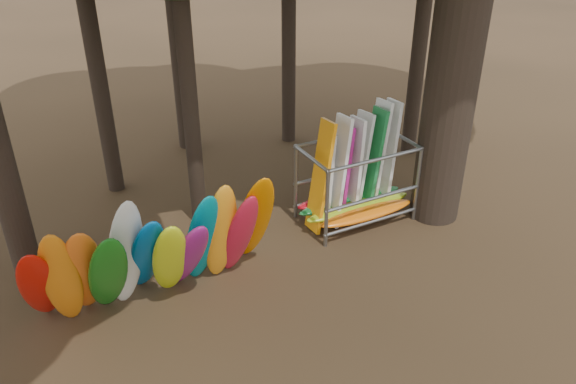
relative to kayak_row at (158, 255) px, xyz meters
name	(u,v)px	position (x,y,z in m)	size (l,w,h in m)	color
ground	(310,281)	(3.01, -0.65, -1.27)	(120.00, 120.00, 0.00)	#47331E
kayak_row	(158,255)	(0.00, 0.00, 0.00)	(5.06, 2.25, 3.07)	red
storage_rack	(356,184)	(5.30, 1.12, -0.30)	(3.01, 1.55, 2.92)	gray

